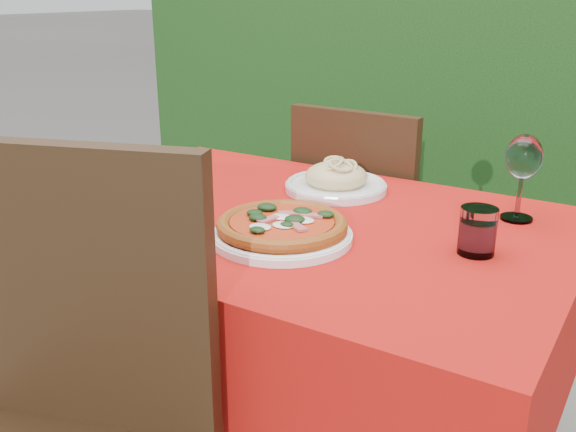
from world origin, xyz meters
The scene contains 9 objects.
hedge centered at (0.00, 1.55, 0.92)m, with size 3.20×0.55×1.78m.
dining_table centered at (0.00, 0.00, 0.60)m, with size 1.26×0.86×0.75m.
chair_near centered at (-0.04, -0.66, 0.59)m, with size 0.58×0.58×1.02m.
chair_far centered at (-0.08, 0.58, 0.52)m, with size 0.43×0.43×0.91m.
pizza_plate centered at (0.06, -0.14, 0.77)m, with size 0.30×0.30×0.06m.
pasta_plate centered at (-0.01, 0.23, 0.78)m, with size 0.27×0.27×0.08m.
water_glass centered at (0.43, 0.01, 0.79)m, with size 0.07×0.07×0.10m.
wine_glass centered at (0.45, 0.25, 0.89)m, with size 0.08×0.08×0.20m.
fork centered at (-0.30, -0.03, 0.75)m, with size 0.02×0.19×0.00m, color silver.
Camera 1 is at (0.73, -1.20, 1.25)m, focal length 40.00 mm.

